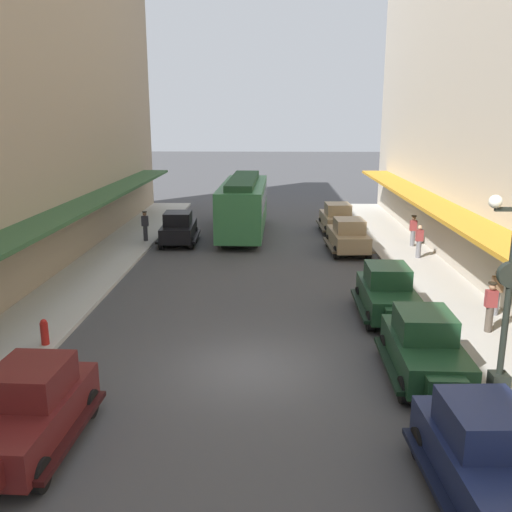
{
  "coord_description": "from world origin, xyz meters",
  "views": [
    {
      "loc": [
        0.62,
        -14.61,
        6.98
      ],
      "look_at": [
        0.0,
        6.0,
        1.8
      ],
      "focal_mm": 39.18,
      "sensor_mm": 36.0,
      "label": 1
    }
  ],
  "objects_px": {
    "streetcar": "(243,204)",
    "parked_car_2": "(487,456)",
    "lamp_post_with_clock": "(510,285)",
    "parked_car_4": "(337,217)",
    "pedestrian_2": "(413,230)",
    "parked_car_1": "(29,408)",
    "pedestrian_5": "(419,241)",
    "parked_car_6": "(179,227)",
    "pedestrian_0": "(497,292)",
    "pedestrian_3": "(490,306)",
    "parked_car_0": "(348,235)",
    "parked_car_3": "(388,291)",
    "parked_car_5": "(425,346)",
    "fire_hydrant": "(44,332)",
    "pedestrian_4": "(145,226)"
  },
  "relations": [
    {
      "from": "streetcar",
      "to": "parked_car_2",
      "type": "bearing_deg",
      "value": -76.59
    },
    {
      "from": "parked_car_2",
      "to": "lamp_post_with_clock",
      "type": "relative_size",
      "value": 0.84
    },
    {
      "from": "parked_car_4",
      "to": "pedestrian_2",
      "type": "bearing_deg",
      "value": -49.68
    },
    {
      "from": "parked_car_1",
      "to": "pedestrian_5",
      "type": "height_order",
      "value": "parked_car_1"
    },
    {
      "from": "parked_car_4",
      "to": "parked_car_6",
      "type": "relative_size",
      "value": 1.0
    },
    {
      "from": "pedestrian_0",
      "to": "parked_car_6",
      "type": "bearing_deg",
      "value": 138.56
    },
    {
      "from": "pedestrian_2",
      "to": "pedestrian_3",
      "type": "distance_m",
      "value": 12.39
    },
    {
      "from": "parked_car_0",
      "to": "parked_car_3",
      "type": "relative_size",
      "value": 1.01
    },
    {
      "from": "pedestrian_3",
      "to": "pedestrian_5",
      "type": "distance_m",
      "value": 9.81
    },
    {
      "from": "parked_car_4",
      "to": "lamp_post_with_clock",
      "type": "bearing_deg",
      "value": -84.99
    },
    {
      "from": "streetcar",
      "to": "pedestrian_3",
      "type": "height_order",
      "value": "streetcar"
    },
    {
      "from": "parked_car_4",
      "to": "streetcar",
      "type": "xyz_separation_m",
      "value": [
        -5.7,
        -0.82,
        0.96
      ]
    },
    {
      "from": "parked_car_4",
      "to": "parked_car_5",
      "type": "bearing_deg",
      "value": -89.47
    },
    {
      "from": "pedestrian_0",
      "to": "pedestrian_2",
      "type": "height_order",
      "value": "pedestrian_2"
    },
    {
      "from": "pedestrian_0",
      "to": "pedestrian_5",
      "type": "bearing_deg",
      "value": 94.43
    },
    {
      "from": "parked_car_5",
      "to": "fire_hydrant",
      "type": "bearing_deg",
      "value": 171.6
    },
    {
      "from": "parked_car_6",
      "to": "pedestrian_3",
      "type": "distance_m",
      "value": 18.05
    },
    {
      "from": "pedestrian_0",
      "to": "pedestrian_2",
      "type": "xyz_separation_m",
      "value": [
        -0.31,
        10.76,
        0.02
      ]
    },
    {
      "from": "parked_car_3",
      "to": "pedestrian_3",
      "type": "xyz_separation_m",
      "value": [
        2.95,
        -1.73,
        0.07
      ]
    },
    {
      "from": "parked_car_2",
      "to": "parked_car_5",
      "type": "bearing_deg",
      "value": 87.97
    },
    {
      "from": "parked_car_2",
      "to": "parked_car_5",
      "type": "xyz_separation_m",
      "value": [
        0.18,
        5.04,
        0.0
      ]
    },
    {
      "from": "pedestrian_3",
      "to": "parked_car_2",
      "type": "bearing_deg",
      "value": -110.77
    },
    {
      "from": "parked_car_1",
      "to": "pedestrian_0",
      "type": "bearing_deg",
      "value": 32.55
    },
    {
      "from": "parked_car_6",
      "to": "parked_car_3",
      "type": "bearing_deg",
      "value": -50.83
    },
    {
      "from": "fire_hydrant",
      "to": "pedestrian_5",
      "type": "xyz_separation_m",
      "value": [
        14.21,
        11.27,
        0.43
      ]
    },
    {
      "from": "lamp_post_with_clock",
      "to": "parked_car_5",
      "type": "bearing_deg",
      "value": 148.31
    },
    {
      "from": "parked_car_6",
      "to": "parked_car_5",
      "type": "bearing_deg",
      "value": -60.07
    },
    {
      "from": "parked_car_0",
      "to": "pedestrian_0",
      "type": "distance_m",
      "value": 10.5
    },
    {
      "from": "parked_car_6",
      "to": "pedestrian_0",
      "type": "bearing_deg",
      "value": -41.44
    },
    {
      "from": "pedestrian_0",
      "to": "pedestrian_4",
      "type": "relative_size",
      "value": 0.98
    },
    {
      "from": "fire_hydrant",
      "to": "pedestrian_5",
      "type": "relative_size",
      "value": 0.5
    },
    {
      "from": "parked_car_5",
      "to": "pedestrian_5",
      "type": "height_order",
      "value": "parked_car_5"
    },
    {
      "from": "parked_car_1",
      "to": "lamp_post_with_clock",
      "type": "bearing_deg",
      "value": 13.31
    },
    {
      "from": "parked_car_0",
      "to": "pedestrian_5",
      "type": "relative_size",
      "value": 2.63
    },
    {
      "from": "parked_car_6",
      "to": "pedestrian_5",
      "type": "bearing_deg",
      "value": -15.22
    },
    {
      "from": "parked_car_0",
      "to": "pedestrian_2",
      "type": "height_order",
      "value": "parked_car_0"
    },
    {
      "from": "fire_hydrant",
      "to": "pedestrian_0",
      "type": "relative_size",
      "value": 0.5
    },
    {
      "from": "streetcar",
      "to": "lamp_post_with_clock",
      "type": "xyz_separation_m",
      "value": [
        7.52,
        -19.92,
        1.08
      ]
    },
    {
      "from": "parked_car_4",
      "to": "pedestrian_0",
      "type": "xyz_separation_m",
      "value": [
        3.92,
        -15.0,
        0.05
      ]
    },
    {
      "from": "parked_car_1",
      "to": "pedestrian_4",
      "type": "height_order",
      "value": "parked_car_1"
    },
    {
      "from": "parked_car_3",
      "to": "pedestrian_5",
      "type": "distance_m",
      "value": 8.67
    },
    {
      "from": "pedestrian_5",
      "to": "lamp_post_with_clock",
      "type": "bearing_deg",
      "value": -96.0
    },
    {
      "from": "parked_car_3",
      "to": "parked_car_5",
      "type": "relative_size",
      "value": 1.0
    },
    {
      "from": "parked_car_0",
      "to": "pedestrian_4",
      "type": "distance_m",
      "value": 11.26
    },
    {
      "from": "streetcar",
      "to": "lamp_post_with_clock",
      "type": "bearing_deg",
      "value": -69.31
    },
    {
      "from": "parked_car_6",
      "to": "pedestrian_3",
      "type": "xyz_separation_m",
      "value": [
        12.3,
        -13.21,
        0.07
      ]
    },
    {
      "from": "parked_car_0",
      "to": "parked_car_4",
      "type": "distance_m",
      "value": 5.27
    },
    {
      "from": "parked_car_3",
      "to": "pedestrian_3",
      "type": "bearing_deg",
      "value": -30.34
    },
    {
      "from": "streetcar",
      "to": "pedestrian_0",
      "type": "height_order",
      "value": "streetcar"
    },
    {
      "from": "parked_car_0",
      "to": "parked_car_6",
      "type": "height_order",
      "value": "same"
    }
  ]
}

